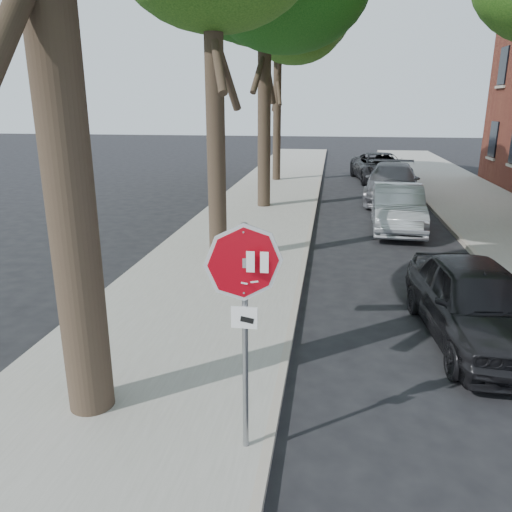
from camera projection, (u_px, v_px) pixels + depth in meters
The scene contains 10 objects.
ground at pixel (307, 460), 5.62m from camera, with size 120.00×120.00×0.00m, color black.
sidewalk_left at pixel (253, 218), 17.31m from camera, with size 4.00×55.00×0.12m, color gray.
curb_left at pixel (312, 220), 17.02m from camera, with size 0.12×55.00×0.13m, color #9E9384.
curb_right at pixel (447, 224), 16.39m from camera, with size 0.12×55.00×0.13m, color #9E9384.
stop_sign at pixel (244, 297), 5.13m from camera, with size 0.76×0.34×2.61m.
tree_far at pixel (278, 31), 23.88m from camera, with size 5.29×4.91×9.33m.
car_a at pixel (476, 303), 8.29m from camera, with size 1.62×4.03×1.37m, color black.
car_b at pixel (397, 208), 15.78m from camera, with size 1.50×4.30×1.42m, color #9EA1A6.
car_c at pixel (392, 183), 20.50m from camera, with size 2.12×5.21×1.51m, color #535359.
car_d at pixel (380, 167), 25.73m from camera, with size 2.41×5.23×1.45m, color black.
Camera 1 is at (0.13, -4.74, 3.84)m, focal length 35.00 mm.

